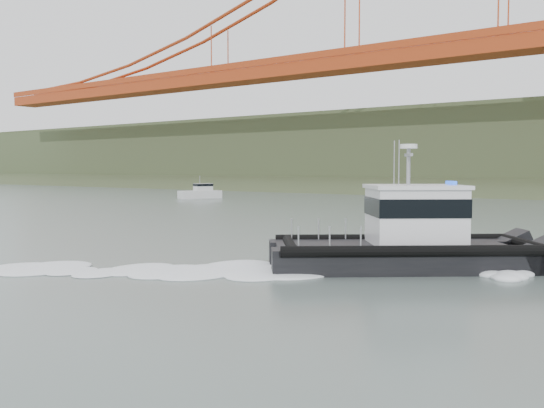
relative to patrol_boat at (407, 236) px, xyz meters
The scene contains 3 objects.
ground 12.99m from the patrol_boat, 144.31° to the right, with size 400.00×400.00×0.00m, color #4C5A54.
patrol_boat is the anchor object (origin of this frame).
motorboat 63.59m from the patrol_boat, 141.38° to the left, with size 4.30×6.45×3.38m.
Camera 1 is at (21.39, -16.90, 4.35)m, focal length 40.00 mm.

